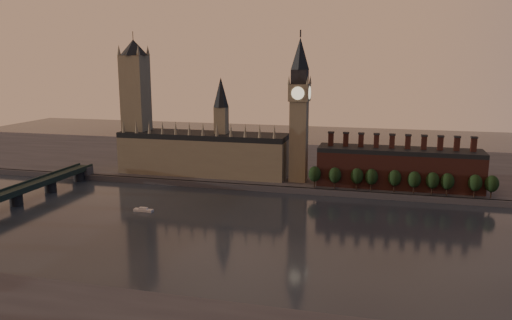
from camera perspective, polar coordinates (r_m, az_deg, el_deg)
The scene contains 17 objects.
ground at distance 265.77m, azimuth -1.36°, elevation -8.55°, with size 900.00×900.00×0.00m, color black.
north_bank at distance 433.17m, azimuth 5.02°, elevation -0.49°, with size 900.00×182.00×4.00m.
palace_of_westminster at distance 385.47m, azimuth -5.98°, elevation 0.99°, with size 130.00×30.30×74.00m.
victoria_tower at distance 403.38m, azimuth -13.56°, elevation 6.57°, with size 24.00×24.00×108.00m.
big_ben at distance 356.89m, azimuth 4.97°, elevation 5.89°, with size 15.00×15.00×107.00m.
chimney_block at distance 358.17m, azimuth 15.97°, elevation -0.80°, with size 110.00×25.00×37.00m.
embankment_tree_0 at distance 345.81m, azimuth 6.73°, elevation -1.60°, with size 8.60×8.60×14.88m.
embankment_tree_1 at distance 344.21m, azimuth 9.01°, elevation -1.72°, with size 8.60×8.60×14.88m.
embankment_tree_2 at distance 344.26m, azimuth 11.47°, elevation -1.81°, with size 8.60×8.60×14.88m.
embankment_tree_3 at distance 344.09m, azimuth 13.06°, elevation -1.88°, with size 8.60×8.60×14.88m.
embankment_tree_4 at distance 344.49m, azimuth 15.57°, elevation -1.99°, with size 8.60×8.60×14.88m.
embankment_tree_5 at distance 344.07m, azimuth 17.64°, elevation -2.13°, with size 8.60×8.60×14.88m.
embankment_tree_6 at distance 345.04m, azimuth 19.53°, elevation -2.21°, with size 8.60×8.60×14.88m.
embankment_tree_7 at distance 345.69m, azimuth 21.04°, elevation -2.29°, with size 8.60×8.60×14.88m.
embankment_tree_8 at distance 348.29m, azimuth 23.76°, elevation -2.41°, with size 8.60×8.60×14.88m.
embankment_tree_9 at distance 350.16m, azimuth 25.35°, elevation -2.47°, with size 8.60×8.60×14.88m.
river_boat at distance 312.73m, azimuth -12.75°, elevation -5.58°, with size 12.17×3.72×2.42m.
Camera 1 is at (67.94, -240.56, 90.28)m, focal length 35.00 mm.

